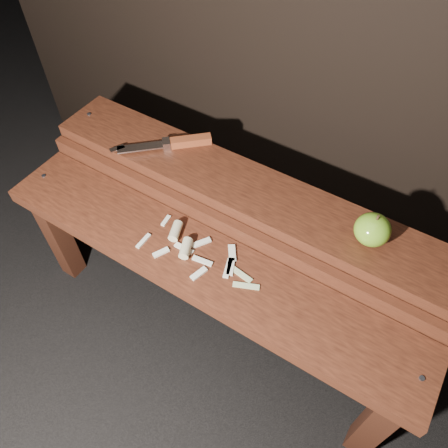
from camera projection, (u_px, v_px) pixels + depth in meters
The scene contains 6 objects.
ground at pixel (214, 320), 1.46m from camera, with size 60.00×60.00×0.00m, color black.
bench_front_tier at pixel (200, 277), 1.15m from camera, with size 1.20×0.20×0.42m.
bench_rear_tier at pixel (244, 207), 1.22m from camera, with size 1.20×0.21×0.50m.
apple at pixel (372, 230), 1.01m from camera, with size 0.09×0.09×0.09m.
knife at pixel (178, 143), 1.24m from camera, with size 0.23×0.21×0.03m.
apple_scraps at pixel (190, 247), 1.12m from camera, with size 0.33×0.15×0.03m.
Camera 1 is at (0.38, -0.54, 1.34)m, focal length 35.00 mm.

